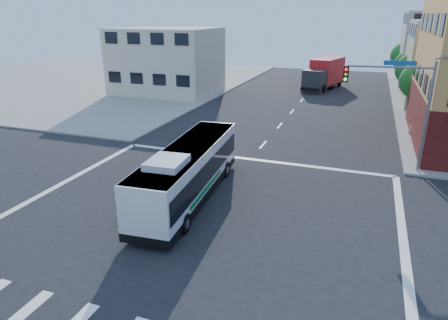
% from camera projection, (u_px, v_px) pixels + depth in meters
% --- Properties ---
extents(ground, '(120.00, 120.00, 0.00)m').
position_uv_depth(ground, '(197.00, 221.00, 19.68)').
color(ground, black).
rests_on(ground, ground).
extents(sidewalk_nw, '(50.00, 50.00, 0.15)m').
position_uv_depth(sidewalk_nw, '(79.00, 79.00, 61.71)').
color(sidewalk_nw, gray).
rests_on(sidewalk_nw, ground).
extents(building_east_far, '(12.06, 10.06, 10.00)m').
position_uv_depth(building_east_far, '(448.00, 49.00, 54.91)').
color(building_east_far, '#9D9D98').
rests_on(building_east_far, ground).
extents(building_west, '(12.06, 10.06, 8.00)m').
position_uv_depth(building_west, '(167.00, 61.00, 50.19)').
color(building_west, beige).
rests_on(building_west, ground).
extents(signal_mast_ne, '(7.91, 1.13, 8.07)m').
position_uv_depth(signal_mast_ne, '(400.00, 94.00, 24.45)').
color(signal_mast_ne, slate).
rests_on(signal_mast_ne, ground).
extents(street_tree_a, '(3.60, 3.60, 5.53)m').
position_uv_depth(street_tree_a, '(420.00, 79.00, 39.31)').
color(street_tree_a, '#372314').
rests_on(street_tree_a, ground).
extents(street_tree_b, '(3.80, 3.80, 5.79)m').
position_uv_depth(street_tree_b, '(413.00, 67.00, 46.31)').
color(street_tree_b, '#372314').
rests_on(street_tree_b, ground).
extents(street_tree_c, '(3.40, 3.40, 5.29)m').
position_uv_depth(street_tree_c, '(408.00, 63.00, 53.48)').
color(street_tree_c, '#372314').
rests_on(street_tree_c, ground).
extents(street_tree_d, '(4.00, 4.00, 6.03)m').
position_uv_depth(street_tree_d, '(405.00, 54.00, 60.40)').
color(street_tree_d, '#372314').
rests_on(street_tree_d, ground).
extents(transit_bus, '(3.15, 11.20, 3.27)m').
position_uv_depth(transit_bus, '(188.00, 172.00, 21.58)').
color(transit_bus, black).
rests_on(transit_bus, ground).
extents(box_truck, '(4.75, 9.25, 4.00)m').
position_uv_depth(box_truck, '(324.00, 75.00, 53.55)').
color(box_truck, '#242429').
rests_on(box_truck, ground).
extents(parked_car, '(2.14, 4.89, 1.64)m').
position_uv_depth(parked_car, '(421.00, 122.00, 34.52)').
color(parked_car, tan).
rests_on(parked_car, ground).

